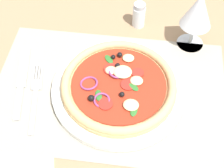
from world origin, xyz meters
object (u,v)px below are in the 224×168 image
object	(u,v)px
wine_glass	(198,11)
pizza	(119,83)
plate	(119,88)
knife	(22,80)
pepper_shaker	(139,15)
fork	(36,94)
napkin	(23,156)

from	to	relation	value
wine_glass	pizza	bearing A→B (deg)	-133.47
plate	wine_glass	xyz separation A→B (cm)	(15.62, 16.50, 9.03)
pizza	knife	size ratio (longest dim) A/B	1.24
pepper_shaker	plate	bearing A→B (deg)	-96.70
fork	knife	xyz separation A→B (cm)	(-4.01, 3.11, 0.03)
wine_glass	pepper_shaker	bearing A→B (deg)	158.91
plate	pepper_shaker	bearing A→B (deg)	83.30
plate	wine_glass	distance (cm)	24.46
knife	fork	bearing A→B (deg)	-138.12
fork	pepper_shaker	world-z (taller)	pepper_shaker
pizza	napkin	bearing A→B (deg)	-132.81
fork	pepper_shaker	distance (cm)	32.27
wine_glass	napkin	distance (cm)	47.92
pizza	pepper_shaker	bearing A→B (deg)	83.27
fork	napkin	world-z (taller)	fork
plate	pepper_shaker	xyz separation A→B (cm)	(2.53, 21.55, 2.14)
plate	napkin	size ratio (longest dim) A/B	2.50
knife	napkin	world-z (taller)	knife
pizza	knife	bearing A→B (deg)	-179.19
plate	pizza	world-z (taller)	pizza
plate	fork	world-z (taller)	plate
wine_glass	pepper_shaker	size ratio (longest dim) A/B	2.22
napkin	pepper_shaker	distance (cm)	43.70
plate	wine_glass	size ratio (longest dim) A/B	1.94
plate	wine_glass	world-z (taller)	wine_glass
pizza	knife	world-z (taller)	pizza
pizza	napkin	world-z (taller)	pizza
knife	wine_glass	distance (cm)	42.07
wine_glass	pepper_shaker	world-z (taller)	wine_glass
fork	wine_glass	world-z (taller)	wine_glass
napkin	knife	bearing A→B (deg)	107.05
wine_glass	napkin	size ratio (longest dim) A/B	1.29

